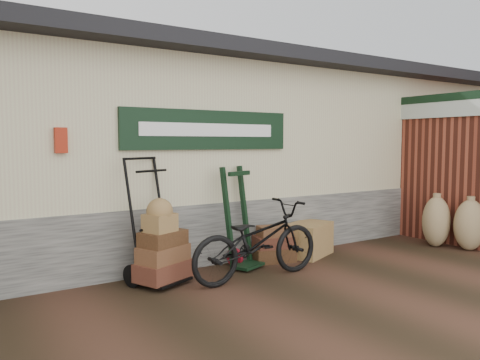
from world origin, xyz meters
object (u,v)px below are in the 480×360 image
at_px(porter_trolley, 152,219).
at_px(wicker_hamper, 309,239).
at_px(bicycle, 257,237).
at_px(suitcase_stack, 273,243).
at_px(green_barrow, 239,217).

distance_m(porter_trolley, wicker_hamper, 2.67).
bearing_deg(bicycle, suitcase_stack, -50.71).
bearing_deg(bicycle, green_barrow, -12.32).
relative_size(suitcase_stack, bicycle, 0.32).
bearing_deg(suitcase_stack, wicker_hamper, -0.09).
height_order(wicker_hamper, bicycle, bicycle).
height_order(porter_trolley, green_barrow, porter_trolley).
xyz_separation_m(porter_trolley, green_barrow, (1.32, 0.02, -0.10)).
height_order(porter_trolley, suitcase_stack, porter_trolley).
bearing_deg(suitcase_stack, green_barrow, 179.12).
bearing_deg(green_barrow, bicycle, -121.96).
bearing_deg(wicker_hamper, porter_trolley, -179.84).
bearing_deg(porter_trolley, suitcase_stack, -21.88).
relative_size(green_barrow, wicker_hamper, 1.82).
distance_m(green_barrow, wicker_hamper, 1.38).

